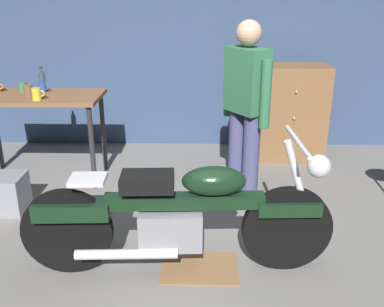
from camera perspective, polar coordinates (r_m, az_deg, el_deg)
name	(u,v)px	position (r m, az deg, el deg)	size (l,w,h in m)	color
ground_plane	(195,272)	(3.29, 0.35, -15.11)	(12.00, 12.00, 0.00)	gray
back_wall	(199,19)	(5.47, 0.95, 16.94)	(8.00, 0.12, 3.10)	#384C70
workbench	(37,106)	(4.77, -19.33, 5.83)	(1.30, 0.64, 0.90)	brown
motorcycle	(180,214)	(3.09, -1.57, -7.83)	(2.19, 0.60, 1.00)	black
person_standing	(246,106)	(3.97, 6.95, 6.05)	(0.40, 0.48, 1.67)	#4E4E7F
wooden_dresser	(290,113)	(5.25, 12.57, 5.16)	(0.80, 0.47, 1.10)	brown
drip_tray	(199,268)	(3.33, 0.96, -14.54)	(0.56, 0.40, 0.01)	olive
storage_bin	(1,193)	(4.38, -23.48, -4.72)	(0.44, 0.32, 0.34)	gray
mug_blue_enamel	(43,88)	(4.83, -18.73, 8.07)	(0.11, 0.07, 0.10)	#2D51AD
mug_brown_stoneware	(29,90)	(4.71, -20.36, 7.65)	(0.12, 0.09, 0.11)	brown
mug_green_speckled	(23,87)	(4.89, -21.00, 7.99)	(0.12, 0.09, 0.11)	#3D7F4C
mug_yellow_tall	(37,94)	(4.51, -19.42, 7.25)	(0.12, 0.09, 0.11)	yellow
bottle	(42,81)	(4.93, -18.78, 8.90)	(0.06, 0.06, 0.24)	#3F4C59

